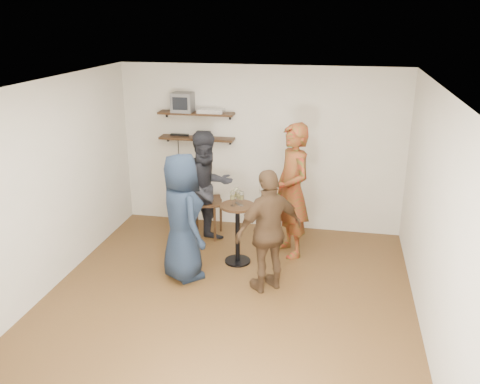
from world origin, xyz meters
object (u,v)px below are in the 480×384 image
at_px(person_dark, 207,188).
at_px(person_brown, 269,231).
at_px(radio, 203,134).
at_px(person_plaid, 292,191).
at_px(drinks_table, 238,226).
at_px(person_navy, 182,217).
at_px(crt_monitor, 183,102).
at_px(dvd_deck, 211,111).
at_px(side_table, 205,206).

distance_m(person_dark, person_brown, 1.64).
distance_m(radio, person_plaid, 1.81).
distance_m(drinks_table, person_navy, 0.87).
relative_size(crt_monitor, person_plaid, 0.17).
bearing_deg(crt_monitor, person_brown, -48.93).
xyz_separation_m(dvd_deck, drinks_table, (0.68, -1.27, -1.34)).
relative_size(person_dark, person_navy, 1.02).
relative_size(radio, drinks_table, 0.25).
bearing_deg(side_table, dvd_deck, 90.11).
distance_m(radio, person_dark, 0.98).
distance_m(dvd_deck, person_navy, 2.09).
bearing_deg(drinks_table, dvd_deck, 118.11).
bearing_deg(person_dark, dvd_deck, 53.35).
relative_size(drinks_table, person_brown, 0.55).
xyz_separation_m(crt_monitor, radio, (0.32, 0.00, -0.50)).
xyz_separation_m(person_plaid, person_dark, (-1.28, 0.15, -0.10)).
height_order(dvd_deck, person_brown, dvd_deck).
bearing_deg(crt_monitor, drinks_table, -48.33).
bearing_deg(person_plaid, crt_monitor, -146.34).
bearing_deg(dvd_deck, drinks_table, -61.89).
bearing_deg(side_table, person_navy, -87.56).
bearing_deg(radio, person_plaid, -29.02).
distance_m(crt_monitor, person_navy, 2.22).
distance_m(radio, person_brown, 2.44).
bearing_deg(side_table, crt_monitor, 133.88).
distance_m(radio, drinks_table, 1.79).
relative_size(crt_monitor, person_navy, 0.19).
bearing_deg(person_navy, person_brown, -135.56).
bearing_deg(crt_monitor, person_navy, -74.25).
bearing_deg(person_dark, radio, 63.84).
height_order(person_plaid, person_brown, person_plaid).
bearing_deg(drinks_table, person_brown, -50.17).
xyz_separation_m(dvd_deck, person_dark, (0.10, -0.69, -1.03)).
height_order(side_table, person_dark, person_dark).
height_order(side_table, drinks_table, drinks_table).
bearing_deg(crt_monitor, side_table, -46.12).
bearing_deg(person_plaid, person_navy, -85.38).
bearing_deg(person_navy, crt_monitor, -25.20).
bearing_deg(person_dark, person_brown, -92.51).
bearing_deg(person_brown, person_dark, -87.49).
relative_size(radio, person_brown, 0.14).
distance_m(dvd_deck, side_table, 1.48).
distance_m(crt_monitor, radio, 0.59).
distance_m(dvd_deck, radio, 0.40).
height_order(radio, drinks_table, radio).
bearing_deg(person_plaid, radio, -150.74).
xyz_separation_m(dvd_deck, side_table, (0.00, -0.47, -1.40)).
bearing_deg(crt_monitor, person_plaid, -24.62).
xyz_separation_m(dvd_deck, person_plaid, (1.38, -0.84, -0.93)).
relative_size(side_table, person_plaid, 0.32).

